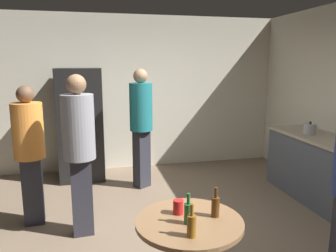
% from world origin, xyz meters
% --- Properties ---
extents(ground_plane, '(5.20, 5.20, 0.10)m').
position_xyz_m(ground_plane, '(0.00, 0.00, -0.05)').
color(ground_plane, '#7A6651').
extents(wall_back, '(5.32, 0.06, 2.70)m').
position_xyz_m(wall_back, '(0.00, 2.63, 1.35)').
color(wall_back, silver).
rests_on(wall_back, ground_plane).
extents(refrigerator, '(0.70, 0.68, 1.80)m').
position_xyz_m(refrigerator, '(-0.92, 2.20, 0.90)').
color(refrigerator, black).
rests_on(refrigerator, ground_plane).
extents(kitchen_counter, '(0.64, 1.96, 0.90)m').
position_xyz_m(kitchen_counter, '(2.28, 0.41, 0.45)').
color(kitchen_counter, '#4C515B').
rests_on(kitchen_counter, ground_plane).
extents(kettle, '(0.24, 0.17, 0.18)m').
position_xyz_m(kettle, '(2.23, 0.74, 0.97)').
color(kettle, '#B2B2B7').
rests_on(kettle, kitchen_counter).
extents(foreground_table, '(0.80, 0.80, 0.73)m').
position_xyz_m(foreground_table, '(-0.06, -1.04, 0.63)').
color(foreground_table, olive).
rests_on(foreground_table, ground_plane).
extents(beer_bottle_amber, '(0.06, 0.06, 0.23)m').
position_xyz_m(beer_bottle_amber, '(-0.11, -1.27, 0.82)').
color(beer_bottle_amber, '#8C5919').
rests_on(beer_bottle_amber, foreground_table).
extents(beer_bottle_brown, '(0.06, 0.06, 0.23)m').
position_xyz_m(beer_bottle_brown, '(0.15, -1.03, 0.82)').
color(beer_bottle_brown, '#593314').
rests_on(beer_bottle_brown, foreground_table).
extents(beer_bottle_green, '(0.06, 0.06, 0.23)m').
position_xyz_m(beer_bottle_green, '(-0.08, -1.09, 0.82)').
color(beer_bottle_green, '#26662D').
rests_on(beer_bottle_green, foreground_table).
extents(plastic_cup_red, '(0.08, 0.08, 0.11)m').
position_xyz_m(plastic_cup_red, '(-0.11, -0.92, 0.79)').
color(plastic_cup_red, red).
rests_on(plastic_cup_red, foreground_table).
extents(person_in_gray_shirt, '(0.37, 0.37, 1.76)m').
position_xyz_m(person_in_gray_shirt, '(-0.88, 0.31, 1.04)').
color(person_in_gray_shirt, '#2D2D38').
rests_on(person_in_gray_shirt, ground_plane).
extents(person_in_teal_shirt, '(0.47, 0.47, 1.80)m').
position_xyz_m(person_in_teal_shirt, '(-0.03, 1.58, 1.06)').
color(person_in_teal_shirt, '#2D2D38').
rests_on(person_in_teal_shirt, ground_plane).
extents(person_in_orange_shirt, '(0.37, 0.37, 1.63)m').
position_xyz_m(person_in_orange_shirt, '(-1.45, 0.69, 0.95)').
color(person_in_orange_shirt, '#2D2D38').
rests_on(person_in_orange_shirt, ground_plane).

